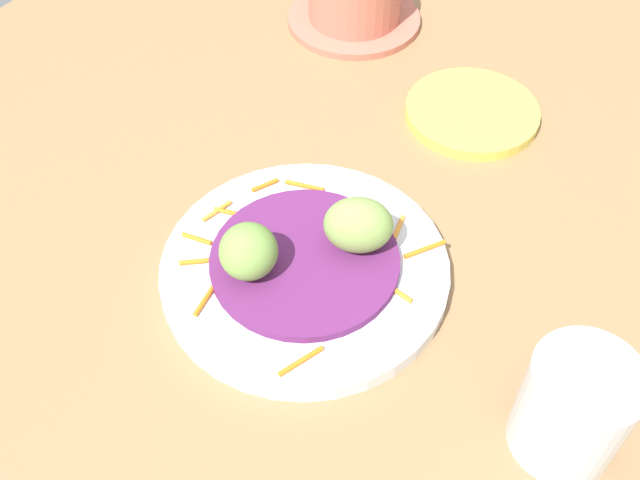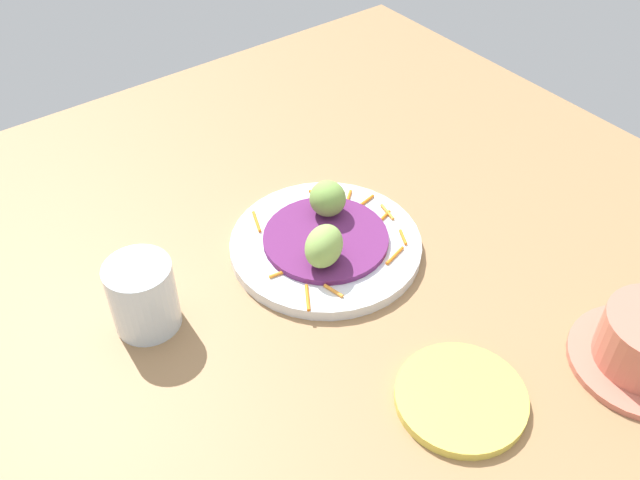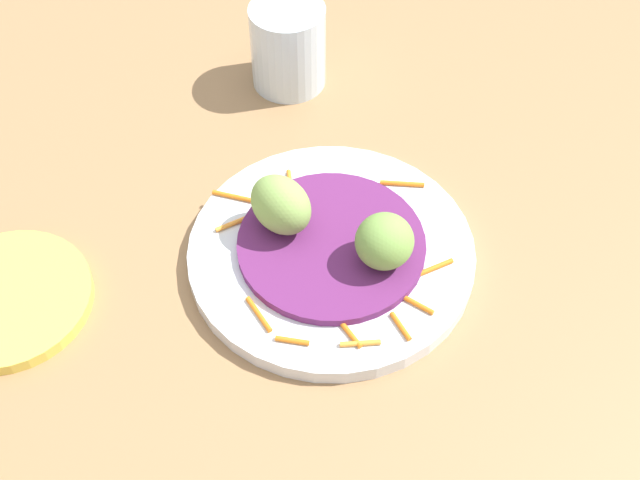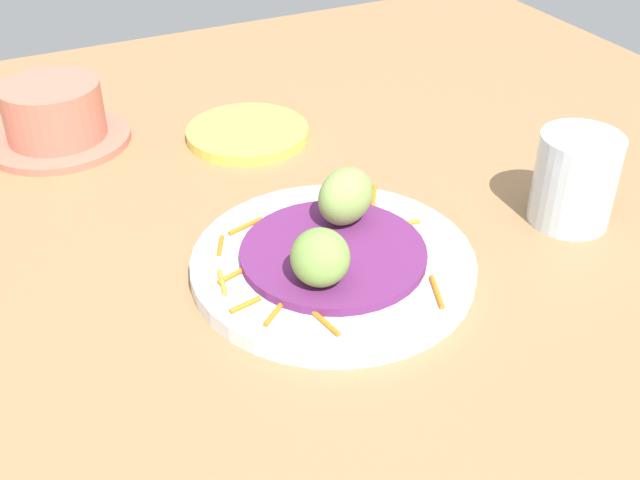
{
  "view_description": "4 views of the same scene",
  "coord_description": "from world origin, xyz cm",
  "views": [
    {
      "loc": [
        35.92,
        17.98,
        49.43
      ],
      "look_at": [
        4.7,
        -2.41,
        6.42
      ],
      "focal_mm": 41.8,
      "sensor_mm": 36.0,
      "label": 1
    },
    {
      "loc": [
        -43.95,
        34.22,
        59.97
      ],
      "look_at": [
        3.97,
        -1.65,
        5.49
      ],
      "focal_mm": 39.15,
      "sensor_mm": 36.0,
      "label": 2
    },
    {
      "loc": [
        -6.8,
        -42.42,
        54.71
      ],
      "look_at": [
        4.01,
        -4.57,
        6.1
      ],
      "focal_mm": 45.84,
      "sensor_mm": 36.0,
      "label": 3
    },
    {
      "loc": [
        50.59,
        -26.94,
        40.08
      ],
      "look_at": [
        5.69,
        -4.88,
        5.77
      ],
      "focal_mm": 43.6,
      "sensor_mm": 36.0,
      "label": 4
    }
  ],
  "objects": [
    {
      "name": "guac_scoop_left",
      "position": [
        8.62,
        -6.3,
        6.44
      ],
      "size": [
        4.75,
        4.68,
        4.47
      ],
      "primitive_type": "ellipsoid",
      "rotation": [
        0.0,
        0.0,
        3.19
      ],
      "color": "#759E47",
      "rests_on": "cabbage_bed"
    },
    {
      "name": "cabbage_bed",
      "position": [
        5.27,
        -3.49,
        3.82
      ],
      "size": [
        15.12,
        15.12,
        0.77
      ],
      "primitive_type": "cylinder",
      "color": "#60235B",
      "rests_on": "main_plate"
    },
    {
      "name": "table_surface",
      "position": [
        0.0,
        0.0,
        1.0
      ],
      "size": [
        110.0,
        110.0,
        2.0
      ],
      "primitive_type": "cube",
      "color": "#936D47",
      "rests_on": "ground"
    },
    {
      "name": "guac_scoop_center",
      "position": [
        1.92,
        -0.67,
        6.59
      ],
      "size": [
        6.25,
        6.77,
        4.79
      ],
      "primitive_type": "ellipsoid",
      "rotation": [
        0.0,
        0.0,
        5.22
      ],
      "color": "#84A851",
      "rests_on": "cabbage_bed"
    },
    {
      "name": "terracotta_bowl",
      "position": [
        -27.96,
        -19.18,
        4.93
      ],
      "size": [
        14.91,
        14.91,
        6.57
      ],
      "color": "#C66B56",
      "rests_on": "table_surface"
    },
    {
      "name": "main_plate",
      "position": [
        5.27,
        -3.49,
        2.72
      ],
      "size": [
        23.13,
        23.13,
        1.43
      ],
      "primitive_type": "cylinder",
      "color": "silver",
      "rests_on": "table_surface"
    },
    {
      "name": "carrot_garnish",
      "position": [
        4.79,
        -5.67,
        3.63
      ],
      "size": [
        18.21,
        19.07,
        0.4
      ],
      "color": "orange",
      "rests_on": "main_plate"
    },
    {
      "name": "water_glass",
      "position": [
        7.59,
        18.99,
        6.16
      ],
      "size": [
        7.16,
        7.16,
        8.31
      ],
      "primitive_type": "cylinder",
      "color": "silver",
      "rests_on": "table_surface"
    },
    {
      "name": "side_plate_small",
      "position": [
        -20.15,
        -0.84,
        2.55
      ],
      "size": [
        13.04,
        13.04,
        1.1
      ],
      "primitive_type": "cylinder",
      "color": "#E0CC4C",
      "rests_on": "table_surface"
    }
  ]
}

